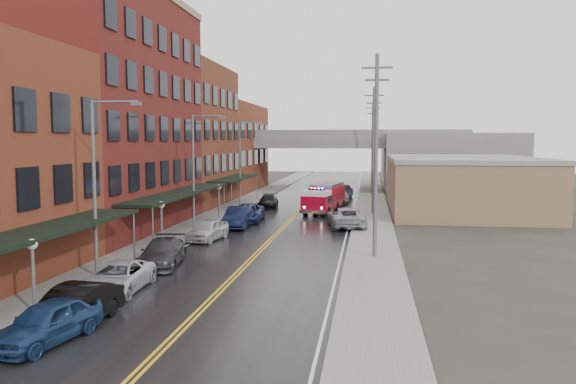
{
  "coord_description": "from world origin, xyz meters",
  "views": [
    {
      "loc": [
        6.81,
        -18.27,
        6.98
      ],
      "look_at": [
        0.54,
        25.02,
        3.0
      ],
      "focal_mm": 35.0,
      "sensor_mm": 36.0,
      "label": 1
    }
  ],
  "objects": [
    {
      "name": "road",
      "position": [
        0.0,
        30.0,
        0.01
      ],
      "size": [
        11.0,
        160.0,
        0.02
      ],
      "primitive_type": "cube",
      "color": "black",
      "rests_on": "ground"
    },
    {
      "name": "parked_car_right_3",
      "position": [
        3.6,
        50.28,
        0.84
      ],
      "size": [
        2.56,
        5.31,
        1.68
      ],
      "primitive_type": "imported",
      "rotation": [
        0.0,
        0.0,
        2.98
      ],
      "color": "black",
      "rests_on": "ground"
    },
    {
      "name": "awning_0",
      "position": [
        -7.49,
        4.0,
        2.99
      ],
      "size": [
        2.6,
        16.0,
        3.09
      ],
      "color": "black",
      "rests_on": "ground"
    },
    {
      "name": "right_far_block",
      "position": [
        18.0,
        70.0,
        4.0
      ],
      "size": [
        18.0,
        30.0,
        8.0
      ],
      "primitive_type": "cube",
      "color": "slate",
      "rests_on": "ground"
    },
    {
      "name": "sidewalk_right",
      "position": [
        7.3,
        30.0,
        0.07
      ],
      "size": [
        3.0,
        160.0,
        0.15
      ],
      "primitive_type": "cube",
      "color": "slate",
      "rests_on": "ground"
    },
    {
      "name": "utility_pole_2",
      "position": [
        7.2,
        55.0,
        6.31
      ],
      "size": [
        1.8,
        0.24,
        12.0
      ],
      "color": "#59595B",
      "rests_on": "ground"
    },
    {
      "name": "parked_car_right_0",
      "position": [
        5.0,
        26.95,
        0.82
      ],
      "size": [
        3.66,
        6.25,
        1.64
      ],
      "primitive_type": "imported",
      "rotation": [
        0.0,
        0.0,
        3.31
      ],
      "color": "#909397",
      "rests_on": "ground"
    },
    {
      "name": "parked_car_right_2",
      "position": [
        3.78,
        45.36,
        0.69
      ],
      "size": [
        1.65,
        4.06,
        1.38
      ],
      "primitive_type": "imported",
      "rotation": [
        0.0,
        0.0,
        3.15
      ],
      "color": "silver",
      "rests_on": "ground"
    },
    {
      "name": "brick_building_c",
      "position": [
        -13.3,
        40.5,
        7.5
      ],
      "size": [
        9.0,
        15.0,
        15.0
      ],
      "primitive_type": "cube",
      "color": "maroon",
      "rests_on": "ground"
    },
    {
      "name": "curb_left",
      "position": [
        -5.65,
        30.0,
        0.07
      ],
      "size": [
        0.3,
        160.0,
        0.15
      ],
      "primitive_type": "cube",
      "color": "gray",
      "rests_on": "ground"
    },
    {
      "name": "ground",
      "position": [
        0.0,
        0.0,
        0.0
      ],
      "size": [
        220.0,
        220.0,
        0.0
      ],
      "primitive_type": "plane",
      "color": "#2D2B26",
      "rests_on": "ground"
    },
    {
      "name": "parked_car_left_7",
      "position": [
        -3.61,
        39.2,
        0.68
      ],
      "size": [
        2.24,
        4.78,
        1.35
      ],
      "primitive_type": "imported",
      "rotation": [
        0.0,
        0.0,
        0.08
      ],
      "color": "black",
      "rests_on": "ground"
    },
    {
      "name": "street_lamp_2",
      "position": [
        -6.55,
        40.0,
        5.19
      ],
      "size": [
        2.64,
        0.22,
        9.0
      ],
      "color": "#59595B",
      "rests_on": "ground"
    },
    {
      "name": "globe_lamp_2",
      "position": [
        -6.4,
        30.0,
        2.31
      ],
      "size": [
        0.44,
        0.44,
        3.12
      ],
      "color": "#59595B",
      "rests_on": "ground"
    },
    {
      "name": "parked_car_right_1",
      "position": [
        4.95,
        29.96,
        0.67
      ],
      "size": [
        2.61,
        4.85,
        1.34
      ],
      "primitive_type": "imported",
      "rotation": [
        0.0,
        0.0,
        3.31
      ],
      "color": "#29292B",
      "rests_on": "ground"
    },
    {
      "name": "parked_car_left_5",
      "position": [
        -3.61,
        25.56,
        0.83
      ],
      "size": [
        1.98,
        5.12,
        1.66
      ],
      "primitive_type": "imported",
      "rotation": [
        0.0,
        0.0,
        0.04
      ],
      "color": "black",
      "rests_on": "ground"
    },
    {
      "name": "brick_building_far",
      "position": [
        -13.3,
        58.0,
        6.0
      ],
      "size": [
        9.0,
        20.0,
        12.0
      ],
      "primitive_type": "cube",
      "color": "maroon",
      "rests_on": "ground"
    },
    {
      "name": "globe_lamp_1",
      "position": [
        -6.4,
        16.0,
        2.31
      ],
      "size": [
        0.44,
        0.44,
        3.12
      ],
      "color": "#59595B",
      "rests_on": "ground"
    },
    {
      "name": "tan_building",
      "position": [
        16.0,
        40.0,
        2.5
      ],
      "size": [
        14.0,
        22.0,
        5.0
      ],
      "primitive_type": "cube",
      "color": "#8E6E4C",
      "rests_on": "ground"
    },
    {
      "name": "sidewalk_left",
      "position": [
        -7.3,
        30.0,
        0.07
      ],
      "size": [
        3.0,
        160.0,
        0.15
      ],
      "primitive_type": "cube",
      "color": "slate",
      "rests_on": "ground"
    },
    {
      "name": "parked_car_left_0",
      "position": [
        -4.13,
        -0.8,
        0.74
      ],
      "size": [
        2.57,
        4.63,
        1.49
      ],
      "primitive_type": "imported",
      "rotation": [
        0.0,
        0.0,
        -0.2
      ],
      "color": "navy",
      "rests_on": "ground"
    },
    {
      "name": "awning_2",
      "position": [
        -7.49,
        40.5,
        2.99
      ],
      "size": [
        2.6,
        13.0,
        3.09
      ],
      "color": "black",
      "rests_on": "ground"
    },
    {
      "name": "overpass",
      "position": [
        0.0,
        62.0,
        5.99
      ],
      "size": [
        40.0,
        10.0,
        7.5
      ],
      "color": "slate",
      "rests_on": "ground"
    },
    {
      "name": "utility_pole_1",
      "position": [
        7.2,
        35.0,
        6.31
      ],
      "size": [
        1.8,
        0.24,
        12.0
      ],
      "color": "#59595B",
      "rests_on": "ground"
    },
    {
      "name": "parked_car_left_2",
      "position": [
        -4.66,
        5.8,
        0.69
      ],
      "size": [
        2.52,
        5.07,
        1.38
      ],
      "primitive_type": "imported",
      "rotation": [
        0.0,
        0.0,
        0.05
      ],
      "color": "#B5B7BE",
      "rests_on": "ground"
    },
    {
      "name": "awning_1",
      "position": [
        -7.49,
        23.0,
        2.99
      ],
      "size": [
        2.6,
        18.0,
        3.09
      ],
      "color": "black",
      "rests_on": "ground"
    },
    {
      "name": "fire_truck",
      "position": [
        2.51,
        36.06,
        1.52
      ],
      "size": [
        4.19,
        7.99,
        2.8
      ],
      "rotation": [
        0.0,
        0.0,
        -0.19
      ],
      "color": "maroon",
      "rests_on": "ground"
    },
    {
      "name": "parked_car_left_3",
      "position": [
        -4.59,
        11.3,
        0.74
      ],
      "size": [
        2.83,
        5.38,
        1.49
      ],
      "primitive_type": "imported",
      "rotation": [
        0.0,
        0.0,
        0.15
      ],
      "color": "#2B2B2E",
      "rests_on": "ground"
    },
    {
      "name": "parked_car_left_6",
      "position": [
        -3.6,
        28.88,
        0.78
      ],
      "size": [
        2.95,
        5.75,
        1.55
      ],
      "primitive_type": "imported",
      "rotation": [
        0.0,
        0.0,
        0.07
      ],
      "color": "#122146",
      "rests_on": "ground"
    },
    {
      "name": "utility_pole_0",
      "position": [
        7.2,
        15.0,
        6.31
      ],
      "size": [
        1.8,
        0.24,
        12.0
      ],
      "color": "#59595B",
      "rests_on": "ground"
    },
    {
      "name": "curb_right",
      "position": [
        5.65,
        30.0,
        0.07
      ],
      "size": [
        0.3,
        160.0,
        0.15
      ],
      "primitive_type": "cube",
      "color": "gray",
      "rests_on": "ground"
    },
    {
      "name": "parked_car_left_1",
      "position": [
        -4.12,
        0.92,
        0.77
      ],
      "size": [
        2.07,
        4.83,
        1.55
      ],
      "primitive_type": "imported",
      "rotation": [
        0.0,
        0.0,
        -0.1
      ],
      "color": "black",
      "rests_on": "ground"
    },
    {
      "name": "street_lamp_1",
      "position": [
        -6.55,
        24.0,
        5.19
      ],
      "size": [
        2.64,
        0.22,
        9.0
      ],
      "color": "#59595B",
      "rests_on": "ground"
    },
    {
      "name": "street_lamp_0",
      "position": [
        -6.55,
        8.0,
        5.19
      ],
      "size": [
        2.64,
        0.22,
        9.0
      ],
      "color": "#59595B",
      "rests_on": "ground"
    },
    {
      "name": "brick_building_b",
      "position": [
        -13.3,
        23.0,
        9.0
      ],
      "size": [
        9.0,
        20.0,
        18.0
      ],
      "primitive_type": "cube",
      "color": "maroon",
      "rests_on": "ground"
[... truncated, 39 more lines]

